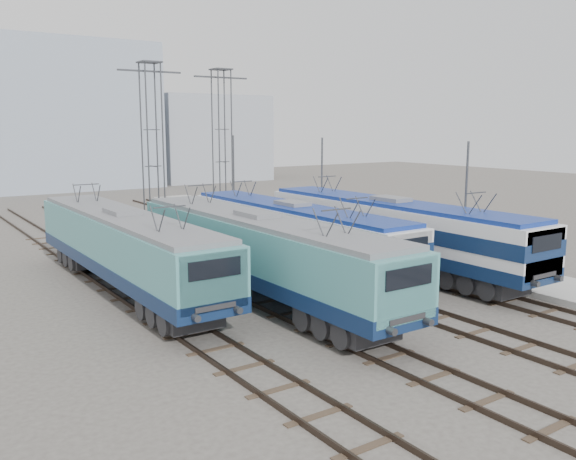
# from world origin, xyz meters

# --- Properties ---
(ground) EXTENTS (160.00, 160.00, 0.00)m
(ground) POSITION_xyz_m (0.00, 0.00, 0.00)
(ground) COLOR #514C47
(platform) EXTENTS (4.00, 70.00, 0.30)m
(platform) POSITION_xyz_m (10.20, 8.00, 0.15)
(platform) COLOR #9E9E99
(platform) RESTS_ON ground
(locomotive_far_left) EXTENTS (2.91, 18.36, 3.45)m
(locomotive_far_left) POSITION_xyz_m (-6.75, 8.91, 2.28)
(locomotive_far_left) COLOR #0F2247
(locomotive_far_left) RESTS_ON ground
(locomotive_center_left) EXTENTS (2.95, 18.65, 3.51)m
(locomotive_center_left) POSITION_xyz_m (-2.25, 4.32, 2.32)
(locomotive_center_left) COLOR #0F2247
(locomotive_center_left) RESTS_ON ground
(locomotive_center_right) EXTENTS (2.77, 17.53, 3.30)m
(locomotive_center_right) POSITION_xyz_m (2.25, 8.10, 2.24)
(locomotive_center_right) COLOR #0F2247
(locomotive_center_right) RESTS_ON ground
(locomotive_far_right) EXTENTS (2.94, 18.58, 3.49)m
(locomotive_far_right) POSITION_xyz_m (6.75, 5.30, 2.37)
(locomotive_far_right) COLOR #0F2247
(locomotive_far_right) RESTS_ON ground
(catenary_tower_west) EXTENTS (4.50, 1.20, 12.00)m
(catenary_tower_west) POSITION_xyz_m (0.00, 22.00, 6.64)
(catenary_tower_west) COLOR #3F4247
(catenary_tower_west) RESTS_ON ground
(catenary_tower_east) EXTENTS (4.50, 1.20, 12.00)m
(catenary_tower_east) POSITION_xyz_m (6.50, 24.00, 6.64)
(catenary_tower_east) COLOR #3F4247
(catenary_tower_east) RESTS_ON ground
(mast_front) EXTENTS (0.12, 0.12, 7.00)m
(mast_front) POSITION_xyz_m (8.60, 2.00, 3.50)
(mast_front) COLOR #3F4247
(mast_front) RESTS_ON ground
(mast_mid) EXTENTS (0.12, 0.12, 7.00)m
(mast_mid) POSITION_xyz_m (8.60, 14.00, 3.50)
(mast_mid) COLOR #3F4247
(mast_mid) RESTS_ON ground
(mast_rear) EXTENTS (0.12, 0.12, 7.00)m
(mast_rear) POSITION_xyz_m (8.60, 26.00, 3.50)
(mast_rear) COLOR #3F4247
(mast_rear) RESTS_ON ground
(building_center) EXTENTS (22.00, 14.00, 18.00)m
(building_center) POSITION_xyz_m (4.00, 62.00, 9.00)
(building_center) COLOR #92A0B2
(building_center) RESTS_ON ground
(building_east) EXTENTS (16.00, 12.00, 12.00)m
(building_east) POSITION_xyz_m (24.00, 62.00, 6.00)
(building_east) COLOR #969DA9
(building_east) RESTS_ON ground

